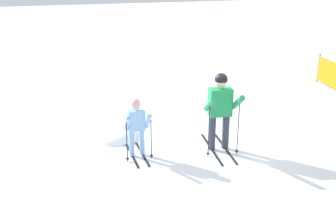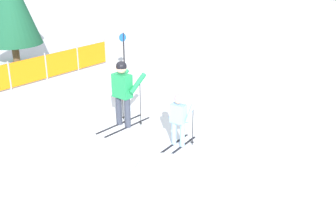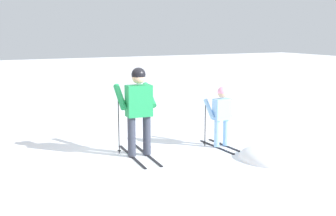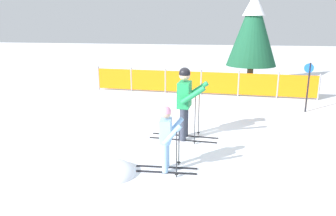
# 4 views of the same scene
# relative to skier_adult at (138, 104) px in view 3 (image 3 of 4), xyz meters

# --- Properties ---
(ground_plane) EXTENTS (60.00, 60.00, 0.00)m
(ground_plane) POSITION_rel_skier_adult_xyz_m (0.01, 0.22, -1.03)
(ground_plane) COLOR white
(skier_adult) EXTENTS (1.64, 0.75, 1.72)m
(skier_adult) POSITION_rel_skier_adult_xyz_m (0.00, 0.00, 0.00)
(skier_adult) COLOR black
(skier_adult) RESTS_ON ground_plane
(skier_child) EXTENTS (1.20, 0.58, 1.26)m
(skier_child) POSITION_rel_skier_adult_xyz_m (-0.15, -1.78, -0.29)
(skier_child) COLOR black
(skier_child) RESTS_ON ground_plane
(snow_mound) EXTENTS (1.22, 1.03, 0.49)m
(snow_mound) POSITION_rel_skier_adult_xyz_m (-1.29, -2.09, -1.03)
(snow_mound) COLOR white
(snow_mound) RESTS_ON ground_plane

